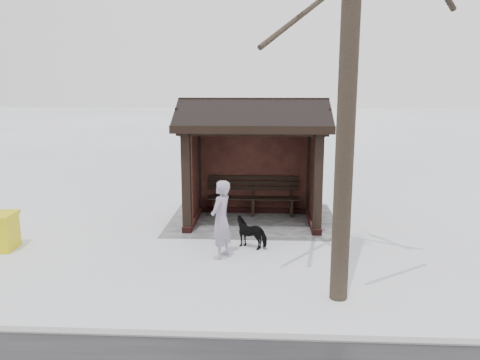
% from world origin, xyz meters
% --- Properties ---
extents(ground, '(120.00, 120.00, 0.00)m').
position_xyz_m(ground, '(0.00, 0.00, 0.00)').
color(ground, white).
rests_on(ground, ground).
extents(kerb, '(120.00, 0.15, 0.06)m').
position_xyz_m(kerb, '(0.00, 5.50, 0.01)').
color(kerb, gray).
rests_on(kerb, ground).
extents(trampled_patch, '(4.20, 3.20, 0.02)m').
position_xyz_m(trampled_patch, '(0.00, -0.20, 0.01)').
color(trampled_patch, '#9A999F').
rests_on(trampled_patch, ground).
extents(bus_shelter, '(3.60, 2.40, 3.09)m').
position_xyz_m(bus_shelter, '(0.00, -0.16, 2.17)').
color(bus_shelter, '#321412').
rests_on(bus_shelter, ground).
extents(pedestrian, '(0.57, 0.67, 1.57)m').
position_xyz_m(pedestrian, '(0.56, 2.49, 0.79)').
color(pedestrian, '#9488A0').
rests_on(pedestrian, ground).
extents(dog, '(0.84, 0.62, 0.65)m').
position_xyz_m(dog, '(-0.03, 1.83, 0.32)').
color(dog, black).
rests_on(dog, ground).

